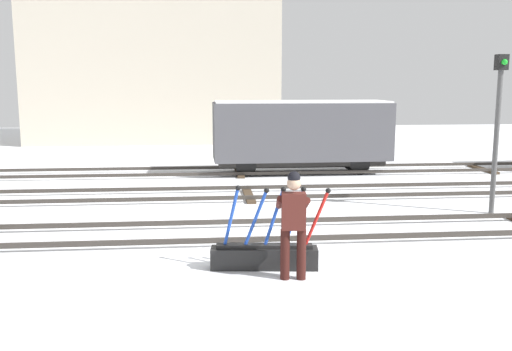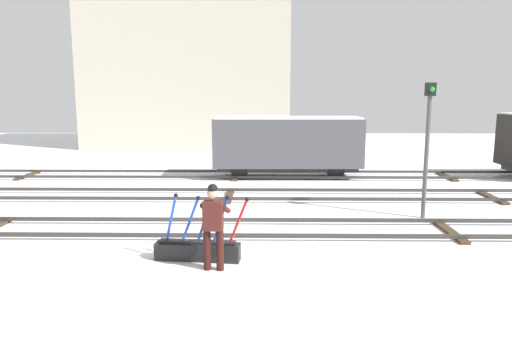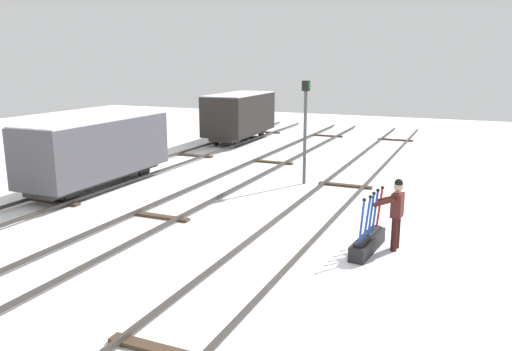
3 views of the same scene
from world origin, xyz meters
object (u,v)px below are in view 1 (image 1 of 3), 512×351
Objects in this scene: switch_lever_frame at (265,254)px; freight_car_near_switch at (301,132)px; rail_worker at (293,219)px; signal_post at (498,117)px.

freight_car_near_switch is at bearing 82.57° from switch_lever_frame.
rail_worker is at bearing -101.35° from freight_car_near_switch.
signal_post is (5.50, 4.10, 1.32)m from rail_worker.
switch_lever_frame is 7.17m from signal_post.
signal_post is at bearing 36.79° from switch_lever_frame.
switch_lever_frame is at bearing -104.03° from freight_car_near_switch.
signal_post reaches higher than switch_lever_frame.
rail_worker is at bearing -143.28° from signal_post.
signal_post is 0.62× the size of freight_car_near_switch.
freight_car_near_switch is (1.96, 10.63, 0.45)m from rail_worker.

